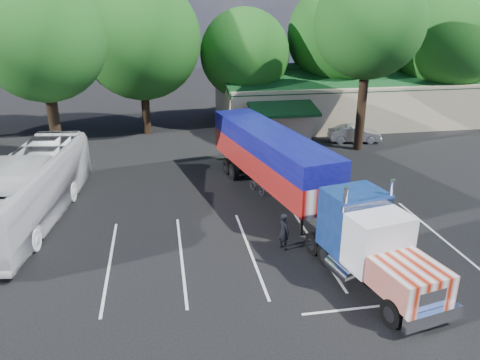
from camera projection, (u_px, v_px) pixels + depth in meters
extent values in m
plane|color=black|center=(231.00, 201.00, 27.43)|extent=(120.00, 120.00, 0.00)
cube|color=tan|center=(344.00, 100.00, 45.51)|extent=(24.00, 11.00, 4.00)
cube|color=#113D1B|center=(357.00, 78.00, 42.41)|extent=(24.20, 6.25, 2.10)
cube|color=#113D1B|center=(337.00, 70.00, 46.83)|extent=(24.20, 6.25, 2.10)
cube|color=tan|center=(279.00, 123.00, 39.20)|extent=(5.00, 2.50, 2.80)
cube|color=#113D1B|center=(284.00, 109.00, 37.47)|extent=(5.40, 3.19, 0.80)
cylinder|color=black|center=(54.00, 111.00, 41.03)|extent=(0.70, 0.70, 4.00)
sphere|color=#184C15|center=(45.00, 50.00, 39.20)|extent=(8.40, 8.40, 8.40)
cylinder|color=black|center=(146.00, 109.00, 40.78)|extent=(0.70, 0.70, 4.30)
sphere|color=#184C15|center=(141.00, 39.00, 38.68)|extent=(10.00, 10.00, 10.00)
cylinder|color=black|center=(244.00, 107.00, 43.53)|extent=(0.70, 0.70, 3.60)
sphere|color=#184C15|center=(245.00, 54.00, 41.82)|extent=(8.00, 8.00, 8.00)
cylinder|color=black|center=(335.00, 98.00, 45.26)|extent=(0.70, 0.70, 4.50)
sphere|color=#184C15|center=(339.00, 35.00, 43.17)|extent=(9.60, 9.60, 9.60)
cylinder|color=black|center=(436.00, 100.00, 45.85)|extent=(0.70, 0.70, 3.90)
sphere|color=#184C15|center=(445.00, 38.00, 43.77)|extent=(10.40, 10.40, 10.40)
cylinder|color=black|center=(56.00, 133.00, 30.21)|extent=(0.70, 0.70, 6.00)
sphere|color=#184C15|center=(42.00, 39.00, 28.13)|extent=(7.60, 7.60, 7.60)
cylinder|color=black|center=(361.00, 109.00, 35.92)|extent=(0.70, 0.70, 6.50)
sphere|color=#184C15|center=(369.00, 23.00, 33.69)|extent=(8.00, 8.00, 8.00)
cube|color=black|center=(369.00, 265.00, 19.40)|extent=(2.34, 6.87, 0.24)
cube|color=white|center=(433.00, 318.00, 16.26)|extent=(2.43, 0.73, 0.54)
cube|color=white|center=(431.00, 301.00, 16.22)|extent=(1.17, 0.35, 0.88)
cube|color=silver|center=(410.00, 280.00, 17.13)|extent=(2.67, 2.74, 1.12)
cube|color=silver|center=(378.00, 242.00, 18.61)|extent=(2.70, 2.02, 2.24)
cube|color=black|center=(390.00, 238.00, 17.89)|extent=(2.21, 0.53, 0.97)
cube|color=white|center=(369.00, 205.00, 18.88)|extent=(2.50, 0.61, 0.24)
cube|color=navy|center=(353.00, 219.00, 20.06)|extent=(2.78, 2.40, 2.63)
cylinder|color=white|center=(343.00, 225.00, 18.80)|extent=(0.21, 0.21, 3.31)
cylinder|color=white|center=(389.00, 216.00, 19.57)|extent=(0.21, 0.21, 3.31)
cylinder|color=white|center=(341.00, 270.00, 19.03)|extent=(0.95, 1.66, 0.64)
cylinder|color=white|center=(394.00, 257.00, 19.94)|extent=(0.95, 1.66, 0.64)
cube|color=white|center=(270.00, 163.00, 27.46)|extent=(5.02, 12.72, 1.46)
cube|color=#0A0F62|center=(270.00, 141.00, 26.99)|extent=(5.02, 12.72, 1.17)
cube|color=black|center=(244.00, 162.00, 31.47)|extent=(1.84, 3.57, 0.34)
cube|color=black|center=(302.00, 223.00, 23.16)|extent=(0.14, 0.14, 1.36)
cube|color=black|center=(325.00, 219.00, 23.63)|extent=(0.14, 0.14, 1.36)
cube|color=white|center=(232.00, 158.00, 33.55)|extent=(2.31, 0.59, 0.12)
cylinder|color=black|center=(393.00, 313.00, 16.66)|extent=(0.55, 1.12, 1.07)
cylinder|color=black|center=(438.00, 301.00, 17.37)|extent=(0.55, 1.12, 1.07)
cylinder|color=black|center=(327.00, 254.00, 20.56)|extent=(0.55, 1.12, 1.07)
cylinder|color=black|center=(365.00, 246.00, 21.26)|extent=(0.55, 1.12, 1.07)
cylinder|color=black|center=(314.00, 244.00, 21.49)|extent=(0.55, 1.12, 1.07)
cylinder|color=black|center=(352.00, 236.00, 22.19)|extent=(0.55, 1.12, 1.07)
cylinder|color=black|center=(234.00, 172.00, 30.54)|extent=(0.55, 1.12, 1.07)
cylinder|color=black|center=(262.00, 168.00, 31.24)|extent=(0.55, 1.12, 1.07)
cylinder|color=black|center=(228.00, 166.00, 31.56)|extent=(0.55, 1.12, 1.07)
cylinder|color=black|center=(255.00, 163.00, 32.26)|extent=(0.55, 1.12, 1.07)
imported|color=black|center=(284.00, 231.00, 21.83)|extent=(0.66, 0.78, 1.81)
imported|color=black|center=(257.00, 186.00, 28.48)|extent=(1.09, 1.77, 0.88)
imported|color=silver|center=(29.00, 189.00, 24.41)|extent=(4.63, 13.04, 3.55)
imported|color=#B1B4B9|center=(354.00, 134.00, 38.75)|extent=(4.41, 2.10, 1.39)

